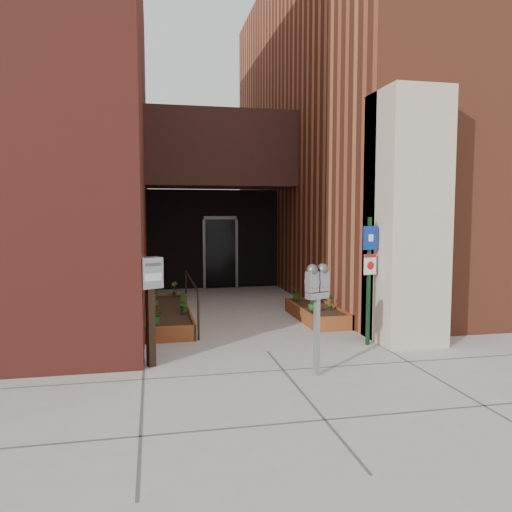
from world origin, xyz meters
TOP-DOWN VIEW (x-y plane):
  - ground at (0.00, 0.00)m, footprint 80.00×80.00m
  - architecture at (-0.18, 6.89)m, footprint 20.00×14.60m
  - planter_left at (-1.55, 2.70)m, footprint 0.90×3.60m
  - planter_right at (1.60, 2.20)m, footprint 0.80×2.20m
  - handrail at (-1.05, 2.65)m, footprint 0.04×3.34m
  - parking_meter at (0.40, -1.32)m, footprint 0.37×0.24m
  - sign_post at (1.81, 0.06)m, footprint 0.30×0.11m
  - payment_dropbox at (-1.89, -0.40)m, footprint 0.40×0.35m
  - shrub_left_a at (-1.81, 1.10)m, footprint 0.35×0.35m
  - shrub_left_b at (-1.25, 2.13)m, footprint 0.26×0.26m
  - shrub_left_c at (-1.84, 2.67)m, footprint 0.30×0.30m
  - shrub_left_d at (-1.33, 4.30)m, footprint 0.25×0.25m
  - shrub_right_a at (1.35, 1.73)m, footprint 0.20×0.20m
  - shrub_right_b at (1.78, 1.86)m, footprint 0.20×0.20m
  - shrub_right_c at (1.40, 3.09)m, footprint 0.36×0.36m

SIDE VIEW (x-z plane):
  - ground at x=0.00m, z-range 0.00..0.00m
  - planter_left at x=-1.55m, z-range -0.02..0.28m
  - planter_right at x=1.60m, z-range -0.02..0.28m
  - shrub_right_c at x=1.40m, z-range 0.30..0.59m
  - shrub_right_b at x=1.78m, z-range 0.30..0.61m
  - shrub_right_a at x=1.35m, z-range 0.30..0.64m
  - shrub_left_d at x=-1.33m, z-range 0.30..0.64m
  - shrub_left_a at x=-1.81m, z-range 0.30..0.66m
  - shrub_left_b at x=-1.25m, z-range 0.30..0.67m
  - shrub_left_c at x=-1.84m, z-range 0.30..0.69m
  - handrail at x=-1.05m, z-range 0.30..1.20m
  - payment_dropbox at x=-1.89m, z-range 0.36..2.01m
  - parking_meter at x=0.40m, z-range 0.44..2.03m
  - sign_post at x=1.81m, z-range 0.26..2.48m
  - architecture at x=-0.18m, z-range -0.02..9.98m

